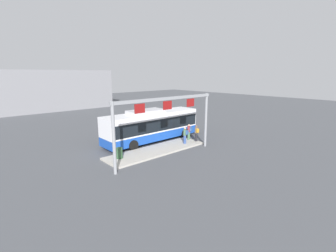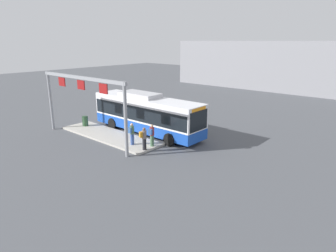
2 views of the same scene
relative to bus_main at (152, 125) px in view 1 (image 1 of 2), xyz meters
The scene contains 9 objects.
ground_plane 1.81m from the bus_main, ahead, with size 120.00×120.00×0.00m, color #4C4F54.
platform_curb 3.71m from the bus_main, 120.80° to the right, with size 10.00×2.80×0.16m, color #B2ADA3.
bus_main is the anchor object (origin of this frame).
person_boarding 3.96m from the bus_main, 39.67° to the right, with size 0.44×0.59×1.67m.
person_waiting_near 3.68m from the bus_main, 63.28° to the right, with size 0.39×0.56×1.67m.
person_waiting_mid 4.66m from the bus_main, 47.70° to the right, with size 0.49×0.60×1.67m.
platform_sign_gantry 5.63m from the bus_main, 114.32° to the right, with size 10.39×0.24×5.20m.
station_building 31.78m from the bus_main, 96.97° to the left, with size 29.07×8.00×7.70m, color gray.
trash_bin 6.17m from the bus_main, 154.99° to the right, with size 0.52×0.52×0.90m, color #2D5133.
Camera 1 is at (-15.01, -19.09, 7.01)m, focal length 25.44 mm.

